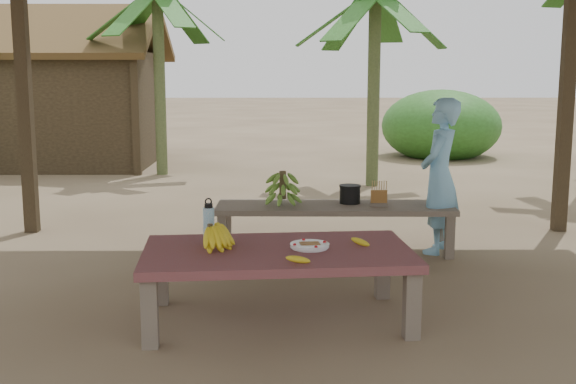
{
  "coord_description": "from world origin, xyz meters",
  "views": [
    {
      "loc": [
        -0.17,
        -5.2,
        1.69
      ],
      "look_at": [
        -0.11,
        0.06,
        0.8
      ],
      "focal_mm": 45.0,
      "sensor_mm": 36.0,
      "label": 1
    }
  ],
  "objects_px": {
    "bench": "(335,211)",
    "water_flask": "(209,222)",
    "plate": "(310,246)",
    "cooking_pot": "(350,195)",
    "woman": "(440,176)",
    "ripe_banana_bunch": "(210,235)",
    "work_table": "(278,258)"
  },
  "relations": [
    {
      "from": "bench",
      "to": "water_flask",
      "type": "xyz_separation_m",
      "value": [
        -1.01,
        -1.59,
        0.23
      ]
    },
    {
      "from": "plate",
      "to": "bench",
      "type": "bearing_deg",
      "value": 80.53
    },
    {
      "from": "cooking_pot",
      "to": "woman",
      "type": "xyz_separation_m",
      "value": [
        0.82,
        -0.1,
        0.19
      ]
    },
    {
      "from": "plate",
      "to": "water_flask",
      "type": "xyz_separation_m",
      "value": [
        -0.71,
        0.27,
        0.11
      ]
    },
    {
      "from": "bench",
      "to": "woman",
      "type": "relative_size",
      "value": 1.53
    },
    {
      "from": "ripe_banana_bunch",
      "to": "plate",
      "type": "height_order",
      "value": "ripe_banana_bunch"
    },
    {
      "from": "plate",
      "to": "cooking_pot",
      "type": "height_order",
      "value": "cooking_pot"
    },
    {
      "from": "cooking_pot",
      "to": "woman",
      "type": "bearing_deg",
      "value": -6.75
    },
    {
      "from": "water_flask",
      "to": "cooking_pot",
      "type": "distance_m",
      "value": 2.05
    },
    {
      "from": "water_flask",
      "to": "plate",
      "type": "bearing_deg",
      "value": -20.59
    },
    {
      "from": "bench",
      "to": "ripe_banana_bunch",
      "type": "xyz_separation_m",
      "value": [
        -0.98,
        -1.84,
        0.2
      ]
    },
    {
      "from": "ripe_banana_bunch",
      "to": "plate",
      "type": "relative_size",
      "value": 1.12
    },
    {
      "from": "water_flask",
      "to": "ripe_banana_bunch",
      "type": "bearing_deg",
      "value": -82.28
    },
    {
      "from": "water_flask",
      "to": "woman",
      "type": "xyz_separation_m",
      "value": [
        1.98,
        1.58,
        0.1
      ]
    },
    {
      "from": "bench",
      "to": "ripe_banana_bunch",
      "type": "relative_size",
      "value": 7.38
    },
    {
      "from": "work_table",
      "to": "plate",
      "type": "height_order",
      "value": "plate"
    },
    {
      "from": "ripe_banana_bunch",
      "to": "water_flask",
      "type": "relative_size",
      "value": 1.0
    },
    {
      "from": "work_table",
      "to": "cooking_pot",
      "type": "xyz_separation_m",
      "value": [
        0.68,
        1.96,
        0.1
      ]
    },
    {
      "from": "plate",
      "to": "woman",
      "type": "relative_size",
      "value": 0.18
    },
    {
      "from": "plate",
      "to": "water_flask",
      "type": "bearing_deg",
      "value": 159.41
    },
    {
      "from": "plate",
      "to": "work_table",
      "type": "bearing_deg",
      "value": -174.8
    },
    {
      "from": "plate",
      "to": "water_flask",
      "type": "height_order",
      "value": "water_flask"
    },
    {
      "from": "cooking_pot",
      "to": "bench",
      "type": "bearing_deg",
      "value": -148.41
    },
    {
      "from": "plate",
      "to": "water_flask",
      "type": "relative_size",
      "value": 0.89
    },
    {
      "from": "plate",
      "to": "cooking_pot",
      "type": "xyz_separation_m",
      "value": [
        0.46,
        1.94,
        0.01
      ]
    },
    {
      "from": "ripe_banana_bunch",
      "to": "plate",
      "type": "xyz_separation_m",
      "value": [
        0.67,
        -0.01,
        -0.07
      ]
    },
    {
      "from": "bench",
      "to": "plate",
      "type": "bearing_deg",
      "value": -98.19
    },
    {
      "from": "plate",
      "to": "water_flask",
      "type": "distance_m",
      "value": 0.76
    },
    {
      "from": "water_flask",
      "to": "cooking_pot",
      "type": "bearing_deg",
      "value": 55.27
    },
    {
      "from": "bench",
      "to": "water_flask",
      "type": "distance_m",
      "value": 1.9
    },
    {
      "from": "work_table",
      "to": "water_flask",
      "type": "relative_size",
      "value": 6.23
    },
    {
      "from": "bench",
      "to": "cooking_pot",
      "type": "height_order",
      "value": "cooking_pot"
    }
  ]
}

